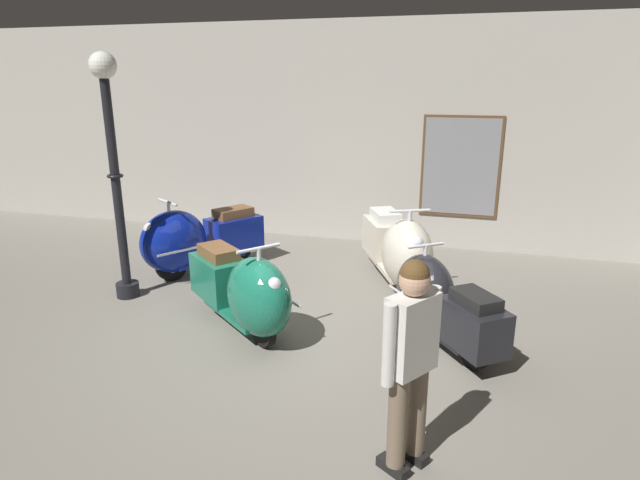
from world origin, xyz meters
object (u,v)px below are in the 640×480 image
at_px(scooter_2, 399,250).
at_px(scooter_1, 246,292).
at_px(scooter_3, 438,300).
at_px(lamppost, 113,162).
at_px(visitor_0, 411,353).
at_px(scooter_0, 193,240).

bearing_deg(scooter_2, scooter_1, -62.87).
distance_m(scooter_3, lamppost, 4.05).
relative_size(lamppost, visitor_0, 1.89).
bearing_deg(visitor_0, scooter_1, -6.69).
bearing_deg(scooter_3, scooter_1, 64.70).
distance_m(scooter_2, lamppost, 3.68).
bearing_deg(scooter_3, visitor_0, 140.62).
height_order(scooter_3, lamppost, lamppost).
bearing_deg(lamppost, scooter_1, -15.85).
distance_m(lamppost, visitor_0, 4.42).
height_order(lamppost, visitor_0, lamppost).
bearing_deg(scooter_0, scooter_1, 76.18).
xyz_separation_m(scooter_2, lamppost, (-3.24, -1.28, 1.19)).
xyz_separation_m(lamppost, visitor_0, (3.79, -2.14, -0.81)).
distance_m(scooter_0, scooter_1, 2.07).
distance_m(scooter_3, visitor_0, 2.09).
bearing_deg(scooter_0, scooter_3, 104.90).
height_order(scooter_3, visitor_0, visitor_0).
distance_m(scooter_1, lamppost, 2.30).
bearing_deg(lamppost, visitor_0, -29.41).
relative_size(scooter_1, scooter_3, 1.09).
xyz_separation_m(scooter_1, scooter_3, (1.97, 0.44, -0.04)).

